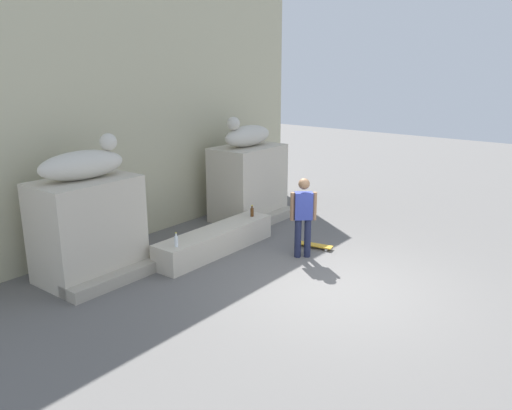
{
  "coord_description": "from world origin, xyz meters",
  "views": [
    {
      "loc": [
        -7.56,
        -4.08,
        3.91
      ],
      "look_at": [
        0.36,
        2.08,
        1.1
      ],
      "focal_mm": 35.98,
      "sensor_mm": 36.0,
      "label": 1
    }
  ],
  "objects_px": {
    "statue_reclining_right": "(247,135)",
    "bottle_brown": "(252,212)",
    "skateboard": "(314,245)",
    "statue_reclining_left": "(84,163)",
    "skater": "(303,214)",
    "bottle_clear": "(176,241)"
  },
  "relations": [
    {
      "from": "statue_reclining_right",
      "to": "bottle_brown",
      "type": "distance_m",
      "value": 2.19
    },
    {
      "from": "statue_reclining_right",
      "to": "skateboard",
      "type": "relative_size",
      "value": 1.94
    },
    {
      "from": "statue_reclining_left",
      "to": "skater",
      "type": "relative_size",
      "value": 0.99
    },
    {
      "from": "bottle_brown",
      "to": "bottle_clear",
      "type": "height_order",
      "value": "bottle_clear"
    },
    {
      "from": "statue_reclining_left",
      "to": "skateboard",
      "type": "bearing_deg",
      "value": -26.12
    },
    {
      "from": "skater",
      "to": "bottle_clear",
      "type": "height_order",
      "value": "skater"
    },
    {
      "from": "statue_reclining_right",
      "to": "skateboard",
      "type": "height_order",
      "value": "statue_reclining_right"
    },
    {
      "from": "skateboard",
      "to": "bottle_brown",
      "type": "relative_size",
      "value": 3.16
    },
    {
      "from": "statue_reclining_left",
      "to": "bottle_brown",
      "type": "xyz_separation_m",
      "value": [
        3.52,
        -1.06,
        -1.53
      ]
    },
    {
      "from": "skater",
      "to": "bottle_clear",
      "type": "relative_size",
      "value": 5.9
    },
    {
      "from": "skater",
      "to": "bottle_brown",
      "type": "xyz_separation_m",
      "value": [
        0.29,
        1.55,
        -0.3
      ]
    },
    {
      "from": "skater",
      "to": "skateboard",
      "type": "height_order",
      "value": "skater"
    },
    {
      "from": "statue_reclining_right",
      "to": "bottle_brown",
      "type": "height_order",
      "value": "statue_reclining_right"
    },
    {
      "from": "statue_reclining_right",
      "to": "bottle_brown",
      "type": "bearing_deg",
      "value": 43.01
    },
    {
      "from": "statue_reclining_right",
      "to": "bottle_brown",
      "type": "relative_size",
      "value": 6.14
    },
    {
      "from": "statue_reclining_left",
      "to": "bottle_brown",
      "type": "distance_m",
      "value": 3.99
    },
    {
      "from": "statue_reclining_left",
      "to": "skater",
      "type": "distance_m",
      "value": 4.34
    },
    {
      "from": "statue_reclining_right",
      "to": "skateboard",
      "type": "xyz_separation_m",
      "value": [
        -0.82,
        -2.54,
        -2.09
      ]
    },
    {
      "from": "skateboard",
      "to": "bottle_clear",
      "type": "relative_size",
      "value": 2.91
    },
    {
      "from": "statue_reclining_right",
      "to": "skater",
      "type": "distance_m",
      "value": 3.22
    },
    {
      "from": "skateboard",
      "to": "bottle_brown",
      "type": "distance_m",
      "value": 1.61
    },
    {
      "from": "statue_reclining_left",
      "to": "skateboard",
      "type": "distance_m",
      "value": 5.05
    }
  ]
}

